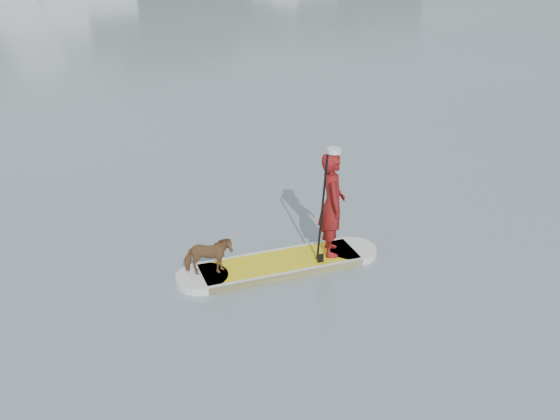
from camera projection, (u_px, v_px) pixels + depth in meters
paddleboard at (280, 264)px, 9.77m from camera, size 3.27×1.19×0.12m
paddler at (332, 204)px, 9.66m from camera, size 0.63×0.73×1.68m
white_cap at (334, 151)px, 9.29m from camera, size 0.22×0.22×0.07m
dog at (208, 256)px, 9.27m from camera, size 0.78×0.54×0.60m
paddle at (322, 223)px, 9.43m from camera, size 0.10×0.30×2.00m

